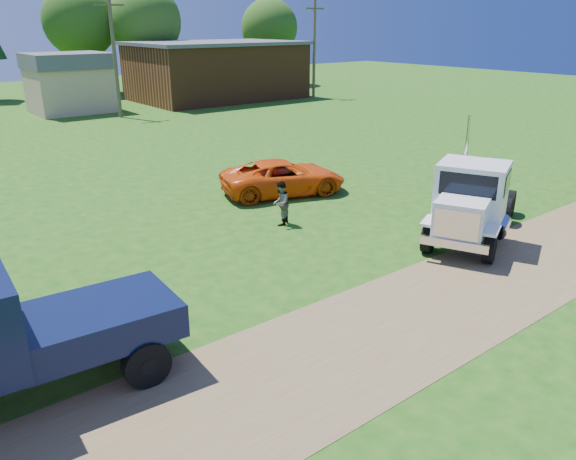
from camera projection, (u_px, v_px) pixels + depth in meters
ground at (437, 305)px, 14.84m from camera, size 140.00×140.00×0.00m
dirt_track at (437, 305)px, 14.84m from camera, size 120.00×4.20×0.01m
white_semi_tractor at (471, 202)px, 18.69m from camera, size 6.82×4.65×4.10m
navy_truck at (0, 341)px, 10.58m from camera, size 6.42×2.62×2.73m
orange_pickup at (283, 177)px, 24.20m from camera, size 5.86×3.97×1.49m
spectator_b at (281, 203)px, 20.49m from camera, size 1.01×0.97×1.64m
brick_building at (217, 70)px, 53.76m from camera, size 15.40×10.40×5.30m
tan_shed at (70, 82)px, 45.68m from camera, size 6.20×5.40×4.70m
utility_poles at (114, 54)px, 42.38m from camera, size 42.20×0.28×9.00m
tree_row at (2, 22)px, 50.21m from camera, size 57.56×12.66×11.07m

